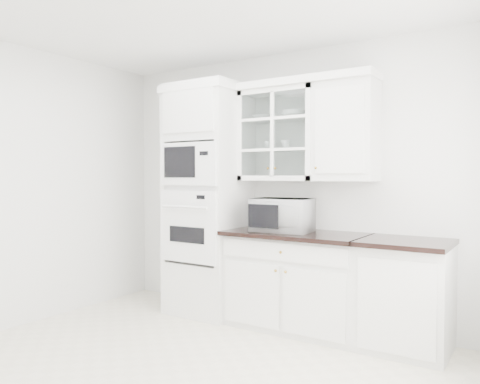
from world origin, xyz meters
The scene contains 13 objects.
ground centered at (0.00, 0.00, 0.01)m, with size 4.00×3.50×0.01m, color beige.
room_shell centered at (0.00, 0.43, 1.78)m, with size 4.00×3.50×2.70m.
oven_column centered at (-0.75, 1.42, 1.20)m, with size 0.76×0.68×2.40m.
base_cabinet_run centered at (0.28, 1.45, 0.46)m, with size 1.32×0.67×0.92m.
extra_base_cabinet centered at (1.28, 1.45, 0.46)m, with size 0.72×0.67×0.92m.
upper_cabinet_glass centered at (0.03, 1.58, 1.85)m, with size 0.80×0.33×0.90m.
upper_cabinet_solid centered at (0.71, 1.58, 1.85)m, with size 0.55×0.33×0.90m, color white.
crown_molding centered at (-0.07, 1.56, 2.33)m, with size 2.14×0.38×0.07m, color white.
countertop_microwave centered at (0.15, 1.41, 1.08)m, with size 0.54×0.45×0.31m, color white.
bowl_a centered at (-0.16, 1.57, 2.03)m, with size 0.20×0.20×0.05m, color white.
bowl_b centered at (0.18, 1.57, 2.04)m, with size 0.22×0.22×0.07m, color white.
cup_a centered at (-0.08, 1.57, 1.75)m, with size 0.11×0.11×0.08m, color white.
cup_b centered at (0.10, 1.57, 1.75)m, with size 0.09×0.09×0.09m, color white.
Camera 1 is at (2.23, -2.52, 1.45)m, focal length 35.00 mm.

